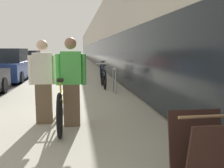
# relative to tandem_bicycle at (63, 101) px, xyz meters

# --- Properties ---
(sidewalk_slab) EXTENTS (4.18, 70.00, 0.14)m
(sidewalk_slab) POSITION_rel_tandem_bicycle_xyz_m (0.04, 19.38, -0.48)
(sidewalk_slab) COLOR #A39E8E
(sidewalk_slab) RESTS_ON ground
(storefront_facade) EXTENTS (10.01, 70.00, 4.96)m
(storefront_facade) POSITION_rel_tandem_bicycle_xyz_m (7.16, 27.38, 1.93)
(storefront_facade) COLOR beige
(storefront_facade) RESTS_ON ground
(tandem_bicycle) EXTENTS (0.52, 2.89, 0.97)m
(tandem_bicycle) POSITION_rel_tandem_bicycle_xyz_m (0.00, 0.00, 0.00)
(tandem_bicycle) COLOR black
(tandem_bicycle) RESTS_ON sidewalk_slab
(person_rider) EXTENTS (0.58, 0.23, 1.71)m
(person_rider) POSITION_rel_tandem_bicycle_xyz_m (0.19, -0.37, 0.45)
(person_rider) COLOR brown
(person_rider) RESTS_ON sidewalk_slab
(person_bystander) EXTENTS (0.57, 0.22, 1.67)m
(person_bystander) POSITION_rel_tandem_bicycle_xyz_m (-0.37, -0.11, 0.43)
(person_bystander) COLOR brown
(person_bystander) RESTS_ON sidewalk_slab
(bike_rack_hoop) EXTENTS (0.05, 0.60, 0.84)m
(bike_rack_hoop) POSITION_rel_tandem_bicycle_xyz_m (1.58, 3.22, 0.10)
(bike_rack_hoop) COLOR gray
(bike_rack_hoop) RESTS_ON sidewalk_slab
(cruiser_bike_nearest) EXTENTS (0.52, 1.75, 0.93)m
(cruiser_bike_nearest) POSITION_rel_tandem_bicycle_xyz_m (1.33, 4.48, -0.02)
(cruiser_bike_nearest) COLOR black
(cruiser_bike_nearest) RESTS_ON sidewalk_slab
(cruiser_bike_middle) EXTENTS (0.52, 1.86, 0.96)m
(cruiser_bike_middle) POSITION_rel_tandem_bicycle_xyz_m (1.51, 6.56, -0.01)
(cruiser_bike_middle) COLOR black
(cruiser_bike_middle) RESTS_ON sidewalk_slab
(sandwich_board_sign) EXTENTS (0.56, 0.56, 0.90)m
(sandwich_board_sign) POSITION_rel_tandem_bicycle_xyz_m (1.47, -3.15, 0.04)
(sandwich_board_sign) COLOR #331E19
(sandwich_board_sign) RESTS_ON sidewalk_slab
(vintage_roadster_curbside) EXTENTS (1.79, 4.48, 1.67)m
(vintage_roadster_curbside) POSITION_rel_tandem_bicycle_xyz_m (-3.12, 8.36, 0.20)
(vintage_roadster_curbside) COLOR navy
(vintage_roadster_curbside) RESTS_ON ground
(parked_sedan_far) EXTENTS (1.74, 4.30, 1.54)m
(parked_sedan_far) POSITION_rel_tandem_bicycle_xyz_m (-3.21, 14.13, 0.16)
(parked_sedan_far) COLOR maroon
(parked_sedan_far) RESTS_ON ground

